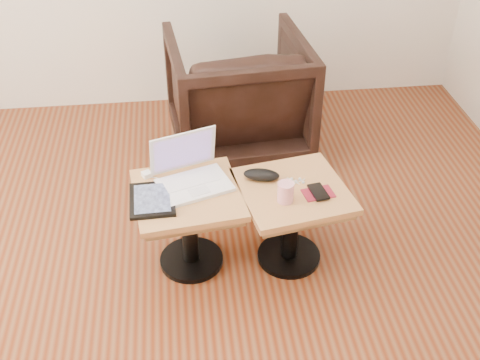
{
  "coord_description": "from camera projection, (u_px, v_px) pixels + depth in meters",
  "views": [
    {
      "loc": [
        0.17,
        -1.82,
        2.19
      ],
      "look_at": [
        0.43,
        0.48,
        0.5
      ],
      "focal_mm": 45.0,
      "sensor_mm": 36.0,
      "label": 1
    }
  ],
  "objects": [
    {
      "name": "room_shell",
      "position": [
        123.0,
        64.0,
        1.93
      ],
      "size": [
        4.52,
        4.52,
        2.71
      ],
      "color": "brown",
      "rests_on": "ground"
    },
    {
      "name": "side_table_left",
      "position": [
        188.0,
        211.0,
        2.93
      ],
      "size": [
        0.56,
        0.56,
        0.45
      ],
      "rotation": [
        0.0,
        0.0,
        0.13
      ],
      "color": "black",
      "rests_on": "ground"
    },
    {
      "name": "side_table_right",
      "position": [
        292.0,
        207.0,
        2.95
      ],
      "size": [
        0.58,
        0.58,
        0.45
      ],
      "rotation": [
        0.0,
        0.0,
        0.18
      ],
      "color": "black",
      "rests_on": "ground"
    },
    {
      "name": "laptop",
      "position": [
        191.0,
        174.0,
        2.9
      ],
      "size": [
        0.4,
        0.37,
        0.24
      ],
      "rotation": [
        0.0,
        0.0,
        0.33
      ],
      "color": "white",
      "rests_on": "side_table_left"
    },
    {
      "name": "tablet",
      "position": [
        152.0,
        200.0,
        2.8
      ],
      "size": [
        0.22,
        0.27,
        0.02
      ],
      "rotation": [
        0.0,
        0.0,
        0.03
      ],
      "color": "black",
      "rests_on": "side_table_left"
    },
    {
      "name": "charging_adapter",
      "position": [
        147.0,
        174.0,
        2.96
      ],
      "size": [
        0.06,
        0.06,
        0.03
      ],
      "primitive_type": "cube",
      "rotation": [
        0.0,
        0.0,
        0.47
      ],
      "color": "white",
      "rests_on": "side_table_left"
    },
    {
      "name": "glasses_case",
      "position": [
        261.0,
        175.0,
        2.93
      ],
      "size": [
        0.19,
        0.12,
        0.06
      ],
      "primitive_type": "ellipsoid",
      "rotation": [
        0.0,
        0.0,
        -0.25
      ],
      "color": "black",
      "rests_on": "side_table_right"
    },
    {
      "name": "striped_cup",
      "position": [
        286.0,
        192.0,
        2.78
      ],
      "size": [
        0.11,
        0.11,
        0.1
      ],
      "primitive_type": "cylinder",
      "rotation": [
        0.0,
        0.0,
        0.61
      ],
      "color": "#D63A59",
      "rests_on": "side_table_right"
    },
    {
      "name": "earbuds_tangle",
      "position": [
        296.0,
        181.0,
        2.92
      ],
      "size": [
        0.08,
        0.05,
        0.02
      ],
      "color": "white",
      "rests_on": "side_table_right"
    },
    {
      "name": "phone_on_sleeve",
      "position": [
        318.0,
        193.0,
        2.84
      ],
      "size": [
        0.16,
        0.14,
        0.02
      ],
      "rotation": [
        0.0,
        0.0,
        0.17
      ],
      "color": "maroon",
      "rests_on": "side_table_right"
    },
    {
      "name": "armchair",
      "position": [
        238.0,
        95.0,
        3.79
      ],
      "size": [
        0.9,
        0.92,
        0.78
      ],
      "primitive_type": "imported",
      "rotation": [
        0.0,
        0.0,
        3.23
      ],
      "color": "black",
      "rests_on": "ground"
    }
  ]
}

